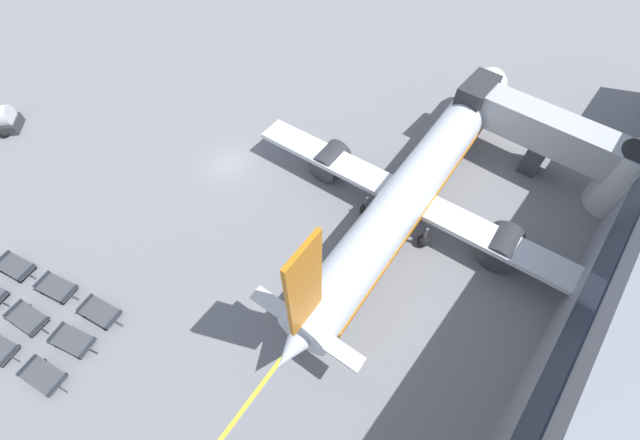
{
  "coord_description": "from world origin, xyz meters",
  "views": [
    {
      "loc": [
        24.13,
        -15.07,
        27.63
      ],
      "look_at": [
        12.44,
        -1.03,
        2.67
      ],
      "focal_mm": 22.0,
      "sensor_mm": 36.0,
      "label": 1
    }
  ],
  "objects_px": {
    "baggage_dolly_row_mid_a_col_b": "(28,319)",
    "baggage_dolly_row_mid_b_col_c": "(101,312)",
    "baggage_dolly_row_mid_a_col_c": "(74,341)",
    "baggage_dolly_row_mid_b_col_b": "(57,288)",
    "baggage_dolly_row_near_col_c": "(44,376)",
    "baggage_dolly_row_mid_b_col_a": "(16,267)",
    "airplane": "(414,186)"
  },
  "relations": [
    {
      "from": "baggage_dolly_row_mid_b_col_c",
      "to": "baggage_dolly_row_mid_a_col_c",
      "type": "bearing_deg",
      "value": -80.07
    },
    {
      "from": "airplane",
      "to": "baggage_dolly_row_mid_b_col_a",
      "type": "distance_m",
      "value": 32.56
    },
    {
      "from": "baggage_dolly_row_mid_b_col_a",
      "to": "baggage_dolly_row_mid_b_col_c",
      "type": "height_order",
      "value": "same"
    },
    {
      "from": "baggage_dolly_row_near_col_c",
      "to": "baggage_dolly_row_mid_b_col_a",
      "type": "xyz_separation_m",
      "value": [
        -9.65,
        2.75,
        0.0
      ]
    },
    {
      "from": "baggage_dolly_row_mid_a_col_b",
      "to": "baggage_dolly_row_mid_b_col_c",
      "type": "xyz_separation_m",
      "value": [
        3.62,
        3.64,
        0.0
      ]
    },
    {
      "from": "baggage_dolly_row_mid_a_col_b",
      "to": "baggage_dolly_row_mid_b_col_b",
      "type": "relative_size",
      "value": 1.0
    },
    {
      "from": "airplane",
      "to": "baggage_dolly_row_mid_a_col_b",
      "type": "relative_size",
      "value": 9.87
    },
    {
      "from": "baggage_dolly_row_mid_a_col_c",
      "to": "baggage_dolly_row_mid_b_col_b",
      "type": "distance_m",
      "value": 4.92
    },
    {
      "from": "baggage_dolly_row_near_col_c",
      "to": "baggage_dolly_row_mid_b_col_c",
      "type": "height_order",
      "value": "same"
    },
    {
      "from": "baggage_dolly_row_near_col_c",
      "to": "baggage_dolly_row_mid_b_col_c",
      "type": "distance_m",
      "value": 5.04
    },
    {
      "from": "baggage_dolly_row_mid_a_col_b",
      "to": "baggage_dolly_row_mid_a_col_c",
      "type": "distance_m",
      "value": 4.23
    },
    {
      "from": "baggage_dolly_row_mid_a_col_b",
      "to": "baggage_dolly_row_mid_b_col_c",
      "type": "distance_m",
      "value": 5.14
    },
    {
      "from": "baggage_dolly_row_mid_a_col_b",
      "to": "baggage_dolly_row_mid_b_col_b",
      "type": "distance_m",
      "value": 2.71
    },
    {
      "from": "baggage_dolly_row_mid_a_col_c",
      "to": "baggage_dolly_row_mid_b_col_c",
      "type": "bearing_deg",
      "value": 99.93
    },
    {
      "from": "baggage_dolly_row_near_col_c",
      "to": "baggage_dolly_row_mid_b_col_a",
      "type": "distance_m",
      "value": 10.03
    },
    {
      "from": "baggage_dolly_row_near_col_c",
      "to": "baggage_dolly_row_mid_b_col_b",
      "type": "bearing_deg",
      "value": 144.2
    },
    {
      "from": "baggage_dolly_row_mid_b_col_a",
      "to": "baggage_dolly_row_mid_b_col_c",
      "type": "relative_size",
      "value": 1.0
    },
    {
      "from": "baggage_dolly_row_mid_a_col_b",
      "to": "baggage_dolly_row_mid_b_col_c",
      "type": "bearing_deg",
      "value": 45.16
    },
    {
      "from": "baggage_dolly_row_near_col_c",
      "to": "baggage_dolly_row_mid_a_col_b",
      "type": "xyz_separation_m",
      "value": [
        -4.72,
        1.28,
        0.0
      ]
    },
    {
      "from": "baggage_dolly_row_mid_a_col_c",
      "to": "baggage_dolly_row_mid_b_col_b",
      "type": "height_order",
      "value": "same"
    },
    {
      "from": "baggage_dolly_row_mid_a_col_c",
      "to": "baggage_dolly_row_near_col_c",
      "type": "bearing_deg",
      "value": -74.84
    },
    {
      "from": "baggage_dolly_row_mid_a_col_b",
      "to": "airplane",
      "type": "bearing_deg",
      "value": 59.74
    },
    {
      "from": "airplane",
      "to": "baggage_dolly_row_near_col_c",
      "type": "distance_m",
      "value": 30.07
    },
    {
      "from": "baggage_dolly_row_mid_b_col_b",
      "to": "baggage_dolly_row_mid_b_col_c",
      "type": "relative_size",
      "value": 1.0
    },
    {
      "from": "airplane",
      "to": "baggage_dolly_row_mid_b_col_c",
      "type": "bearing_deg",
      "value": -117.41
    },
    {
      "from": "baggage_dolly_row_mid_a_col_c",
      "to": "baggage_dolly_row_mid_b_col_a",
      "type": "relative_size",
      "value": 1.0
    },
    {
      "from": "airplane",
      "to": "baggage_dolly_row_mid_b_col_c",
      "type": "height_order",
      "value": "airplane"
    },
    {
      "from": "baggage_dolly_row_mid_a_col_b",
      "to": "baggage_dolly_row_near_col_c",
      "type": "bearing_deg",
      "value": -15.12
    },
    {
      "from": "baggage_dolly_row_near_col_c",
      "to": "baggage_dolly_row_mid_b_col_c",
      "type": "relative_size",
      "value": 1.0
    },
    {
      "from": "baggage_dolly_row_mid_b_col_a",
      "to": "baggage_dolly_row_mid_b_col_b",
      "type": "relative_size",
      "value": 1.0
    },
    {
      "from": "baggage_dolly_row_near_col_c",
      "to": "baggage_dolly_row_mid_a_col_c",
      "type": "xyz_separation_m",
      "value": [
        -0.68,
        2.52,
        0.0
      ]
    },
    {
      "from": "baggage_dolly_row_mid_b_col_b",
      "to": "airplane",
      "type": "bearing_deg",
      "value": 55.97
    }
  ]
}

